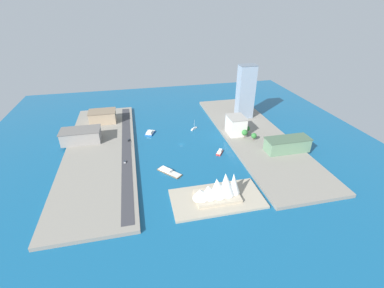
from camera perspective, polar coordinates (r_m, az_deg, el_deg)
name	(u,v)px	position (r m, az deg, el deg)	size (l,w,h in m)	color
ground_plane	(181,144)	(296.27, -2.30, -0.03)	(440.00, 440.00, 0.00)	#145684
quay_west	(254,135)	(320.12, 12.99, 1.85)	(70.00, 240.00, 3.25)	gray
quay_east	(100,151)	(294.80, -18.94, -1.50)	(70.00, 240.00, 3.25)	gray
peninsula_point	(217,199)	(219.49, 5.33, -11.50)	(73.19, 37.56, 2.00)	#A89E89
road_strip	(126,147)	(291.51, -13.78, -0.67)	(9.57, 228.00, 0.15)	#38383D
catamaran_blue	(150,133)	(321.93, -8.94, 2.41)	(13.30, 16.31, 4.22)	blue
sailboat_small_white	(194,129)	(329.59, 0.42, 3.30)	(9.61, 9.09, 11.89)	white
barge_flat_brown	(168,171)	(249.88, -5.05, -5.82)	(21.56, 23.40, 3.20)	brown
tugboat_red	(220,152)	(279.69, 5.91, -1.73)	(10.14, 11.96, 3.41)	red
apartment_midrise_tan	(103,116)	(357.59, -18.47, 5.59)	(32.98, 22.94, 14.93)	tan
hotel_broad_white	(236,125)	(312.17, 9.34, 3.98)	(19.09, 23.43, 20.93)	silver
tower_tall_glass	(246,92)	(352.54, 11.32, 10.81)	(21.64, 14.63, 67.97)	#8C9EB2
terminal_long_green	(287,144)	(290.38, 19.59, -0.10)	(45.86, 17.85, 14.35)	slate
carpark_squat_concrete	(81,136)	(315.29, -22.55, 1.66)	(41.75, 22.58, 14.41)	gray
suv_black	(129,140)	(304.05, -13.34, 0.84)	(2.02, 4.88, 1.53)	black
sedan_silver	(125,162)	(265.03, -14.12, -3.68)	(2.02, 4.33, 1.53)	black
traffic_light_waterfront	(132,143)	(289.85, -12.74, 0.24)	(0.36, 0.36, 6.50)	black
opera_landmark	(219,188)	(213.33, 5.67, -9.38)	(39.68, 21.09, 23.27)	#BCAD93
park_tree_cluster	(248,132)	(307.17, 11.92, 2.42)	(14.26, 22.31, 9.88)	brown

